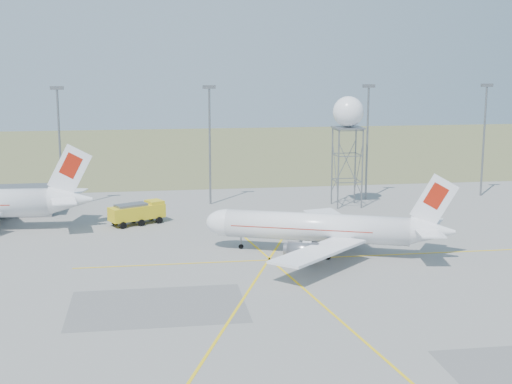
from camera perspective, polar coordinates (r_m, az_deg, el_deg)
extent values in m
plane|color=#979692|center=(64.10, 11.03, -12.55)|extent=(400.00, 400.00, 0.00)
cube|color=#5C6B3B|center=(197.94, -2.69, 3.42)|extent=(400.00, 120.00, 0.03)
cylinder|color=slate|center=(123.05, -15.41, 3.28)|extent=(0.36, 0.36, 20.00)
cube|color=slate|center=(122.21, -15.65, 8.02)|extent=(2.20, 0.50, 0.60)
cylinder|color=slate|center=(122.66, -3.72, 3.62)|extent=(0.36, 0.36, 20.00)
cube|color=slate|center=(121.82, -3.77, 8.38)|extent=(2.20, 0.50, 0.60)
cylinder|color=slate|center=(128.15, 8.88, 3.82)|extent=(0.36, 0.36, 20.00)
cube|color=slate|center=(127.35, 9.02, 8.38)|extent=(2.20, 0.50, 0.60)
cylinder|color=slate|center=(136.40, 17.75, 3.85)|extent=(0.36, 0.36, 20.00)
cube|color=slate|center=(135.65, 18.00, 8.13)|extent=(2.20, 0.50, 0.60)
cylinder|color=white|center=(92.64, 4.86, -2.83)|extent=(23.52, 11.94, 3.66)
ellipsoid|color=white|center=(94.85, -2.29, -2.48)|extent=(6.78, 5.51, 3.66)
cube|color=black|center=(95.00, -2.93, -2.12)|extent=(2.02, 2.38, 0.89)
cone|color=white|center=(91.93, 13.96, -3.04)|extent=(6.44, 5.38, 3.66)
cube|color=white|center=(91.12, 14.07, -0.69)|extent=(5.57, 2.36, 6.88)
cube|color=#AC1C0B|center=(91.00, 14.20, -0.30)|extent=(3.05, 1.42, 3.53)
cube|color=white|center=(94.66, 13.65, -2.35)|extent=(4.54, 5.75, 0.16)
cube|color=white|center=(88.96, 13.73, -3.18)|extent=(4.54, 5.75, 0.16)
cube|color=white|center=(100.66, 6.24, -2.29)|extent=(5.65, 14.97, 0.33)
cube|color=white|center=(84.79, 5.05, -4.75)|extent=(13.70, 13.20, 0.33)
cylinder|color=slate|center=(98.28, 4.72, -3.08)|extent=(4.34, 3.34, 2.10)
cylinder|color=slate|center=(88.11, 3.80, -4.69)|extent=(4.34, 3.34, 2.10)
cube|color=#AC1C0B|center=(92.87, 3.74, -2.72)|extent=(18.41, 10.01, 0.11)
cylinder|color=black|center=(95.16, -1.20, -4.33)|extent=(0.83, 0.83, 0.82)
cube|color=black|center=(93.20, 5.95, -4.71)|extent=(2.82, 5.45, 0.82)
cylinder|color=slate|center=(93.09, 5.95, -4.46)|extent=(0.28, 0.28, 1.65)
cone|color=white|center=(109.26, -14.57, -0.61)|extent=(6.53, 4.55, 4.20)
cube|color=white|center=(108.51, -14.68, 1.68)|extent=(6.74, 0.69, 7.90)
cube|color=#AC1C0B|center=(108.37, -14.59, 2.06)|extent=(3.63, 0.56, 4.05)
cube|color=white|center=(112.51, -14.58, -0.02)|extent=(3.68, 5.96, 0.19)
cube|color=white|center=(105.99, -15.14, -0.69)|extent=(3.68, 5.96, 0.19)
cylinder|color=slate|center=(119.70, 6.61, 1.81)|extent=(0.25, 0.25, 13.46)
cylinder|color=slate|center=(120.85, 8.50, 1.85)|extent=(0.25, 0.25, 13.46)
cylinder|color=slate|center=(124.77, 7.94, 2.14)|extent=(0.25, 0.25, 13.46)
cylinder|color=slate|center=(123.65, 6.10, 2.11)|extent=(0.25, 0.25, 13.46)
cube|color=slate|center=(121.40, 7.36, 5.12)|extent=(4.74, 4.74, 0.26)
sphere|color=white|center=(121.17, 7.39, 6.39)|extent=(5.18, 5.18, 5.18)
cube|color=gold|center=(110.15, -9.51, -1.61)|extent=(8.84, 6.30, 2.07)
cube|color=gold|center=(111.27, -8.12, -1.00)|extent=(3.19, 3.36, 1.32)
cube|color=black|center=(111.54, -7.82, -0.91)|extent=(1.17, 2.23, 0.94)
cube|color=slate|center=(109.50, -9.97, -1.04)|extent=(5.22, 4.12, 0.38)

